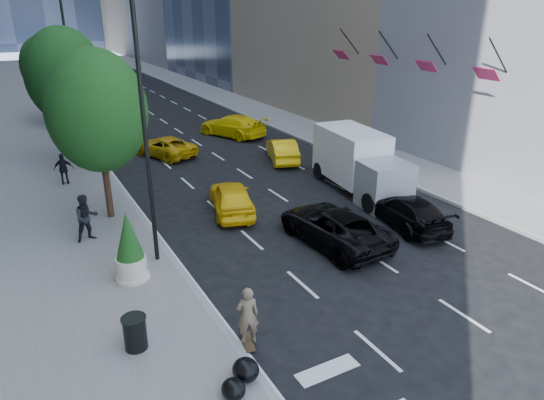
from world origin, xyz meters
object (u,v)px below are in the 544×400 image
black_sedan_mercedes (408,211)px  trash_can (135,333)px  skateboarder (248,319)px  box_truck (359,162)px  black_sedan_lincoln (334,226)px  city_bus (79,98)px  planter_shrub (129,248)px

black_sedan_mercedes → trash_can: 12.99m
skateboarder → box_truck: 13.71m
black_sedan_lincoln → city_bus: city_bus is taller
black_sedan_lincoln → planter_shrub: size_ratio=2.12×
box_truck → city_bus: bearing=117.1°
box_truck → trash_can: 15.44m
box_truck → skateboarder: bearing=-133.9°
black_sedan_lincoln → black_sedan_mercedes: (3.86, -0.16, -0.06)m
black_sedan_mercedes → skateboarder: bearing=32.8°
black_sedan_lincoln → black_sedan_mercedes: size_ratio=1.14×
black_sedan_lincoln → planter_shrub: 8.07m
black_sedan_lincoln → trash_can: black_sedan_lincoln is taller
black_sedan_mercedes → box_truck: box_truck is taller
city_bus → planter_shrub: bearing=-87.3°
city_bus → trash_can: city_bus is taller
box_truck → trash_can: size_ratio=7.01×
box_truck → planter_shrub: (-12.70, -3.59, -0.21)m
box_truck → black_sedan_lincoln: bearing=-129.6°
skateboarder → trash_can: size_ratio=1.85×
trash_can → planter_shrub: size_ratio=0.38×
black_sedan_mercedes → city_bus: city_bus is taller
black_sedan_lincoln → city_bus: size_ratio=0.46×
city_bus → planter_shrub: size_ratio=4.63×
black_sedan_mercedes → box_truck: (0.84, 4.59, 0.88)m
trash_can → black_sedan_lincoln: bearing=18.6°
skateboarder → black_sedan_lincoln: size_ratio=0.33×
box_truck → trash_can: bearing=-144.2°
skateboarder → black_sedan_mercedes: bearing=-142.8°
skateboarder → planter_shrub: planter_shrub is taller
city_bus → planter_shrub: 30.67m
trash_can → box_truck: bearing=28.7°
skateboarder → black_sedan_lincoln: (5.94, 4.19, -0.14)m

